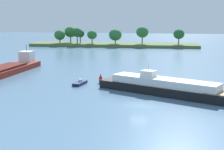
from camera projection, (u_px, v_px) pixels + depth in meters
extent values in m
plane|color=slate|center=(139.00, 105.00, 51.53)|extent=(400.00, 400.00, 0.00)
cube|color=#566B3D|center=(114.00, 45.00, 148.11)|extent=(72.47, 15.31, 1.23)
cylinder|color=#513823|center=(60.00, 41.00, 148.84)|extent=(0.44, 0.44, 1.61)
ellipsoid|color=#2D6B33|center=(60.00, 35.00, 148.36)|extent=(4.81, 4.81, 4.33)
cylinder|color=#513823|center=(71.00, 40.00, 152.50)|extent=(0.44, 0.44, 2.52)
ellipsoid|color=#2D6B33|center=(71.00, 32.00, 151.90)|extent=(5.38, 5.38, 4.85)
cylinder|color=#513823|center=(77.00, 40.00, 147.38)|extent=(0.44, 0.44, 2.99)
ellipsoid|color=#235B28|center=(77.00, 32.00, 146.80)|extent=(4.41, 4.41, 3.97)
cylinder|color=#513823|center=(80.00, 40.00, 148.14)|extent=(0.44, 0.44, 2.71)
ellipsoid|color=#194C23|center=(80.00, 34.00, 147.64)|extent=(3.70, 3.70, 3.33)
cylinder|color=#513823|center=(92.00, 41.00, 146.79)|extent=(0.44, 0.44, 2.04)
ellipsoid|color=#2D6B33|center=(92.00, 35.00, 146.32)|extent=(4.21, 4.21, 3.79)
cylinder|color=#513823|center=(115.00, 42.00, 144.99)|extent=(0.44, 0.44, 1.63)
ellipsoid|color=#2D6B33|center=(115.00, 35.00, 144.45)|extent=(5.49, 5.49, 4.94)
cylinder|color=#513823|center=(142.00, 40.00, 144.88)|extent=(0.44, 0.44, 2.88)
ellipsoid|color=#2D6B33|center=(142.00, 32.00, 144.26)|extent=(5.23, 5.23, 4.70)
cylinder|color=#513823|center=(179.00, 41.00, 141.89)|extent=(0.44, 0.44, 2.47)
ellipsoid|color=#235B28|center=(179.00, 34.00, 141.35)|extent=(4.57, 4.57, 4.11)
cube|color=black|center=(164.00, 90.00, 58.47)|extent=(24.01, 14.89, 1.47)
cube|color=white|center=(164.00, 82.00, 58.23)|extent=(18.87, 11.88, 1.30)
cube|color=white|center=(148.00, 74.00, 59.77)|extent=(3.02, 2.82, 1.10)
cube|color=#937551|center=(221.00, 93.00, 52.72)|extent=(5.72, 5.48, 0.16)
cylinder|color=silver|center=(149.00, 67.00, 59.55)|extent=(0.10, 0.10, 1.40)
cube|color=navy|center=(80.00, 83.00, 66.65)|extent=(2.17, 4.48, 0.54)
cube|color=white|center=(81.00, 80.00, 66.86)|extent=(0.81, 0.62, 0.50)
cube|color=black|center=(75.00, 85.00, 64.50)|extent=(0.36, 0.33, 0.56)
cube|color=white|center=(27.00, 57.00, 88.87)|extent=(3.35, 3.41, 2.80)
cylinder|color=#333338|center=(26.00, 48.00, 88.47)|extent=(0.12, 0.12, 1.80)
cylinder|color=red|center=(101.00, 80.00, 68.16)|extent=(0.70, 0.70, 1.20)
cone|color=red|center=(101.00, 75.00, 67.99)|extent=(0.49, 0.49, 0.70)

